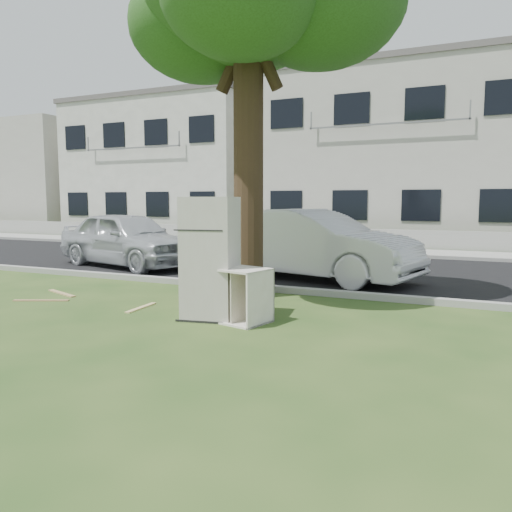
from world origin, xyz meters
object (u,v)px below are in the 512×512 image
at_px(fridge, 210,258).
at_px(car_left, 128,239).
at_px(cabinet, 234,294).
at_px(car_center, 313,244).

distance_m(fridge, car_left, 6.61).
height_order(cabinet, car_left, car_left).
xyz_separation_m(fridge, car_left, (-5.02, 4.31, -0.17)).
relative_size(cabinet, car_center, 0.21).
distance_m(car_center, car_left, 5.26).
bearing_deg(car_left, car_center, -75.96).
height_order(cabinet, car_center, car_center).
bearing_deg(car_left, fridge, -116.10).
distance_m(cabinet, car_left, 6.93).
bearing_deg(car_left, cabinet, -113.98).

